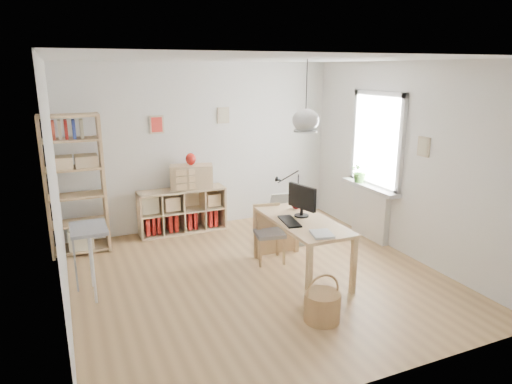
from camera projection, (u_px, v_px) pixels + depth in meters
name	position (u px, v px, depth m)	size (l,w,h in m)	color
ground	(258.00, 277.00, 5.87)	(4.50, 4.50, 0.00)	tan
room_shell	(306.00, 120.00, 5.43)	(4.50, 4.50, 4.50)	white
window_unit	(377.00, 140.00, 6.85)	(0.07, 1.16, 1.46)	white
radiator	(371.00, 213.00, 7.14)	(0.10, 0.80, 0.80)	white
windowsill	(370.00, 187.00, 7.01)	(0.22, 1.20, 0.06)	silver
desk	(303.00, 227.00, 5.78)	(0.70, 1.50, 0.75)	#D1B578
cube_shelf	(181.00, 214.00, 7.45)	(1.40, 0.38, 0.72)	tan
tall_bookshelf	(74.00, 180.00, 6.40)	(0.80, 0.38, 2.00)	#D1B578
side_table	(83.00, 243.00, 5.22)	(0.40, 0.55, 0.85)	gray
chair	(268.00, 229.00, 6.29)	(0.44, 0.44, 0.78)	gray
wicker_basket	(322.00, 305.00, 4.82)	(0.39, 0.39, 0.54)	#9D7846
storage_chest	(296.00, 226.00, 7.10)	(0.77, 0.84, 0.70)	silver
monitor	(302.00, 199.00, 5.83)	(0.19, 0.47, 0.41)	black
keyboard	(290.00, 221.00, 5.66)	(0.17, 0.46, 0.02)	black
task_lamp	(287.00, 185.00, 6.21)	(0.43, 0.16, 0.45)	black
yarn_ball	(296.00, 204.00, 6.18)	(0.13, 0.13, 0.13)	#47090D
paper_tray	(322.00, 234.00, 5.22)	(0.23, 0.28, 0.03)	silver
drawer_chest	(192.00, 177.00, 7.33)	(0.67, 0.31, 0.38)	tan
red_vase	(191.00, 159.00, 7.26)	(0.16, 0.16, 0.19)	maroon
potted_plant	(360.00, 172.00, 7.16)	(0.31, 0.27, 0.34)	#3E702A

